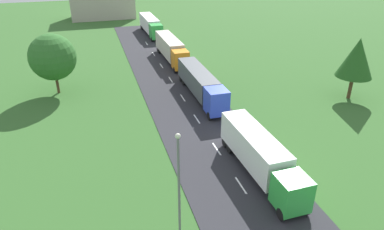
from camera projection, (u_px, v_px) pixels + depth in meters
road at (270, 230)px, 26.28m from camera, size 10.00×140.00×0.06m
truck_second at (260, 154)px, 31.50m from camera, size 2.82×12.53×3.65m
truck_third at (201, 83)px, 46.99m from camera, size 2.56×14.53×3.49m
truck_fourth at (171, 48)px, 61.21m from camera, size 2.74×13.94×3.76m
truck_fifth at (151, 25)px, 77.93m from camera, size 2.77×13.90×3.62m
lamppost_second at (179, 180)px, 24.09m from camera, size 0.36×0.36×8.33m
tree_birch at (357, 58)px, 45.30m from camera, size 4.61×4.61×8.17m
tree_maple at (52, 57)px, 47.10m from camera, size 6.22×6.22×8.25m
distant_building at (102, 3)px, 93.23m from camera, size 16.24×8.24×7.89m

